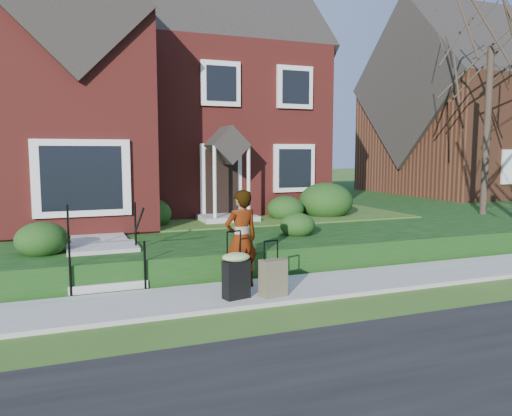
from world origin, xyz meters
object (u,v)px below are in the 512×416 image
suitcase_black (236,272)px  suitcase_olive (273,278)px  front_steps (104,260)px  woman (241,239)px

suitcase_black → suitcase_olive: 0.67m
front_steps → suitcase_olive: front_steps is taller
woman → suitcase_black: bearing=55.1°
woman → suitcase_olive: bearing=103.9°
suitcase_olive → woman: bearing=103.6°
suitcase_black → front_steps: bearing=120.3°
front_steps → suitcase_black: size_ratio=1.71×
woman → suitcase_olive: woman is taller
suitcase_black → woman: bearing=51.4°
suitcase_olive → front_steps: bearing=130.2°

